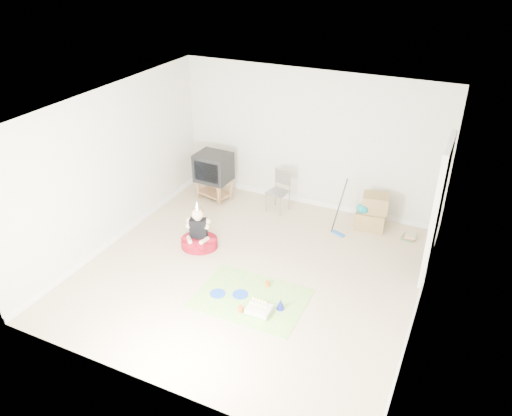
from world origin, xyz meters
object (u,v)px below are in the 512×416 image
at_px(folding_chair, 278,192).
at_px(cardboard_boxes, 372,212).
at_px(crt_tv, 213,167).
at_px(birthday_cake, 259,310).
at_px(tv_stand, 214,187).
at_px(seated_woman, 199,237).

bearing_deg(folding_chair, cardboard_boxes, 4.05).
bearing_deg(folding_chair, crt_tv, -177.40).
bearing_deg(birthday_cake, cardboard_boxes, 73.92).
bearing_deg(cardboard_boxes, tv_stand, -176.58).
bearing_deg(seated_woman, birthday_cake, -33.97).
bearing_deg(crt_tv, tv_stand, -132.87).
height_order(cardboard_boxes, birthday_cake, cardboard_boxes).
bearing_deg(birthday_cake, folding_chair, 107.93).
distance_m(crt_tv, folding_chair, 1.36).
relative_size(tv_stand, cardboard_boxes, 1.09).
xyz_separation_m(tv_stand, birthday_cake, (2.24, -2.74, -0.19)).
height_order(tv_stand, crt_tv, crt_tv).
bearing_deg(folding_chair, tv_stand, -177.40).
height_order(crt_tv, folding_chair, crt_tv).
bearing_deg(birthday_cake, crt_tv, 129.29).
distance_m(crt_tv, cardboard_boxes, 3.11).
bearing_deg(crt_tv, cardboard_boxes, 5.55).
xyz_separation_m(cardboard_boxes, seated_woman, (-2.44, -1.84, -0.12)).
xyz_separation_m(crt_tv, birthday_cake, (2.24, -2.74, -0.62)).
bearing_deg(cardboard_boxes, birthday_cake, -106.08).
relative_size(crt_tv, cardboard_boxes, 0.99).
bearing_deg(seated_woman, crt_tv, 111.06).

